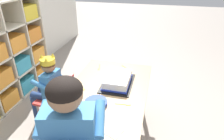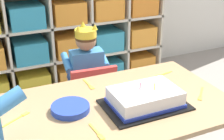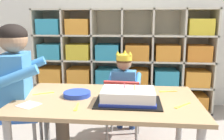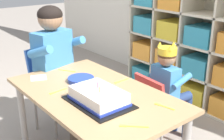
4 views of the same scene
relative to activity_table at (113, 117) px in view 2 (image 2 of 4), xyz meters
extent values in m
cube|color=beige|center=(0.02, 1.59, 0.10)|extent=(2.13, 0.01, 1.22)
cube|color=beige|center=(-0.33, 1.42, 0.10)|extent=(0.02, 0.36, 1.22)
cube|color=beige|center=(0.02, 1.42, 0.10)|extent=(0.02, 0.36, 1.22)
cube|color=beige|center=(0.38, 1.42, 0.10)|extent=(0.02, 0.36, 1.22)
cube|color=beige|center=(0.73, 1.42, 0.10)|extent=(0.02, 0.36, 1.22)
cube|color=beige|center=(1.08, 1.42, 0.10)|extent=(0.02, 0.36, 1.22)
cube|color=beige|center=(0.02, 1.42, -0.50)|extent=(2.13, 0.36, 0.02)
cube|color=beige|center=(0.02, 1.42, -0.20)|extent=(2.13, 0.36, 0.02)
cube|color=beige|center=(0.02, 1.42, 0.10)|extent=(2.13, 0.36, 0.02)
cube|color=yellow|center=(-0.15, 1.40, -0.40)|extent=(0.27, 0.29, 0.18)
cube|color=orange|center=(0.20, 1.40, -0.40)|extent=(0.27, 0.29, 0.18)
cube|color=teal|center=(0.55, 1.40, -0.40)|extent=(0.27, 0.29, 0.18)
cube|color=orange|center=(0.90, 1.40, -0.40)|extent=(0.27, 0.29, 0.18)
cube|color=teal|center=(-0.15, 1.40, -0.10)|extent=(0.27, 0.29, 0.18)
cube|color=orange|center=(0.20, 1.40, -0.10)|extent=(0.27, 0.29, 0.18)
cube|color=teal|center=(0.55, 1.40, -0.10)|extent=(0.27, 0.29, 0.18)
cube|color=orange|center=(0.90, 1.40, -0.10)|extent=(0.27, 0.29, 0.18)
cube|color=teal|center=(-0.15, 1.40, 0.20)|extent=(0.27, 0.29, 0.18)
cube|color=orange|center=(0.20, 1.40, 0.20)|extent=(0.27, 0.29, 0.18)
cube|color=orange|center=(0.55, 1.40, 0.20)|extent=(0.27, 0.29, 0.18)
cube|color=orange|center=(0.90, 1.40, 0.20)|extent=(0.27, 0.29, 0.18)
cube|color=#A37F56|center=(0.00, 0.00, 0.06)|extent=(1.18, 0.70, 0.02)
cylinder|color=#9E9993|center=(0.53, 0.29, -0.23)|extent=(0.05, 0.05, 0.55)
cube|color=red|center=(0.08, 0.58, -0.17)|extent=(0.34, 0.33, 0.03)
cube|color=red|center=(0.07, 0.44, -0.04)|extent=(0.30, 0.08, 0.23)
cylinder|color=gray|center=(0.22, 0.70, -0.34)|extent=(0.02, 0.02, 0.33)
cylinder|color=gray|center=(-0.04, 0.72, -0.34)|extent=(0.02, 0.02, 0.33)
cylinder|color=gray|center=(0.20, 0.45, -0.34)|extent=(0.02, 0.02, 0.33)
cylinder|color=gray|center=(-0.06, 0.47, -0.34)|extent=(0.02, 0.02, 0.33)
cube|color=#3D7FBC|center=(0.08, 0.59, -0.01)|extent=(0.22, 0.13, 0.29)
sphere|color=#997051|center=(0.08, 0.59, 0.20)|extent=(0.13, 0.13, 0.13)
ellipsoid|color=#472D19|center=(0.08, 0.59, 0.22)|extent=(0.14, 0.14, 0.10)
cylinder|color=yellow|center=(0.08, 0.59, 0.25)|extent=(0.14, 0.14, 0.05)
cone|color=yellow|center=(0.09, 0.65, 0.30)|extent=(0.04, 0.04, 0.04)
cone|color=yellow|center=(0.13, 0.56, 0.30)|extent=(0.04, 0.04, 0.04)
cone|color=yellow|center=(0.03, 0.57, 0.30)|extent=(0.04, 0.04, 0.04)
cylinder|color=navy|center=(0.15, 0.69, -0.13)|extent=(0.09, 0.21, 0.07)
cylinder|color=navy|center=(0.03, 0.70, -0.13)|extent=(0.09, 0.21, 0.07)
cylinder|color=navy|center=(0.16, 0.80, -0.33)|extent=(0.06, 0.06, 0.35)
cylinder|color=navy|center=(0.04, 0.81, -0.33)|extent=(0.06, 0.06, 0.35)
cylinder|color=#3D7FBC|center=(0.21, 0.63, 0.05)|extent=(0.06, 0.18, 0.10)
cylinder|color=#3D7FBC|center=(-0.04, 0.64, 0.05)|extent=(0.06, 0.18, 0.10)
cylinder|color=brown|center=(-0.51, 0.17, -0.04)|extent=(0.32, 0.17, 0.10)
cube|color=black|center=(0.14, -0.07, 0.07)|extent=(0.40, 0.28, 0.01)
cube|color=white|center=(0.14, -0.07, 0.12)|extent=(0.32, 0.22, 0.08)
cube|color=#283DB2|center=(0.14, -0.07, 0.09)|extent=(0.33, 0.23, 0.02)
cylinder|color=#EFCC4C|center=(0.18, -0.09, 0.17)|extent=(0.01, 0.01, 0.04)
cylinder|color=#E54C66|center=(0.12, -0.06, 0.17)|extent=(0.01, 0.01, 0.04)
cylinder|color=#233DA3|center=(-0.20, 0.03, 0.08)|extent=(0.18, 0.18, 0.03)
cube|color=yellow|center=(-0.16, -0.15, 0.07)|extent=(0.02, 0.09, 0.00)
cube|color=yellow|center=(-0.15, -0.22, 0.07)|extent=(0.02, 0.04, 0.00)
cube|color=yellow|center=(-0.03, 0.28, 0.07)|extent=(0.01, 0.09, 0.00)
cube|color=yellow|center=(-0.03, 0.21, 0.07)|extent=(0.02, 0.04, 0.00)
cube|color=yellow|center=(0.44, 0.20, 0.07)|extent=(0.09, 0.03, 0.00)
cube|color=yellow|center=(0.37, 0.19, 0.07)|extent=(0.04, 0.03, 0.00)
cube|color=yellow|center=(-0.47, 0.06, 0.07)|extent=(0.10, 0.07, 0.00)
cube|color=yellow|center=(-0.40, 0.09, 0.07)|extent=(0.04, 0.04, 0.00)
cube|color=yellow|center=(0.48, -0.07, 0.07)|extent=(0.08, 0.09, 0.00)
cube|color=yellow|center=(0.43, -0.12, 0.07)|extent=(0.04, 0.04, 0.00)
camera|label=1|loc=(-1.40, -0.39, 1.04)|focal=31.74mm
camera|label=2|loc=(-0.56, -1.22, 0.86)|focal=50.99mm
camera|label=3|loc=(0.18, -1.47, 0.56)|focal=38.32mm
camera|label=4|loc=(1.40, -0.98, 0.85)|focal=46.73mm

